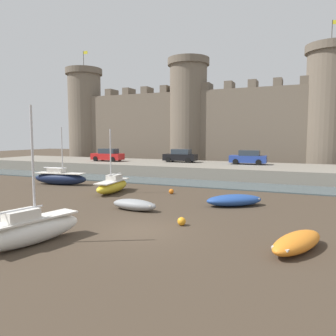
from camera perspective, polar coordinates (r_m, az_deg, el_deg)
ground_plane at (r=15.96m, az=-5.32°, el=-10.84°), size 160.00×160.00×0.00m
water_channel at (r=30.56m, az=9.04°, el=-2.89°), size 80.00×4.50×0.10m
quay_road at (r=37.50m, az=11.77°, el=-0.46°), size 69.31×10.00×1.29m
castle at (r=47.88m, az=14.48°, el=8.33°), size 63.53×6.22×19.03m
rowboat_foreground_left at (r=21.69m, az=11.46°, el=-5.48°), size 3.89×3.34×0.75m
sailboat_foreground_centre at (r=26.59m, az=-9.64°, el=-3.01°), size 1.83×4.69×5.06m
rowboat_midflat_centre at (r=14.11m, az=21.56°, el=-11.87°), size 2.39×3.62×0.70m
rowboat_midflat_right at (r=20.14m, az=-5.89°, el=-6.34°), size 3.03×1.20×0.68m
sailboat_near_channel_right at (r=32.10m, az=-18.28°, el=-1.62°), size 5.48×1.99×5.33m
sailboat_foreground_right at (r=14.94m, az=-22.95°, el=-9.85°), size 2.11×4.91×5.76m
mooring_buoy_off_centre at (r=25.67m, az=0.58°, el=-4.10°), size 0.39×0.39×0.39m
mooring_buoy_near_channel at (r=16.76m, az=2.38°, el=-9.27°), size 0.42×0.42×0.42m
car_quay_centre_east at (r=40.75m, az=2.18°, el=2.13°), size 4.15×1.98×1.62m
car_quay_east at (r=42.99m, az=-10.44°, el=2.22°), size 4.15×1.98×1.62m
car_quay_west at (r=38.61m, az=13.81°, el=1.78°), size 4.15×1.98×1.62m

